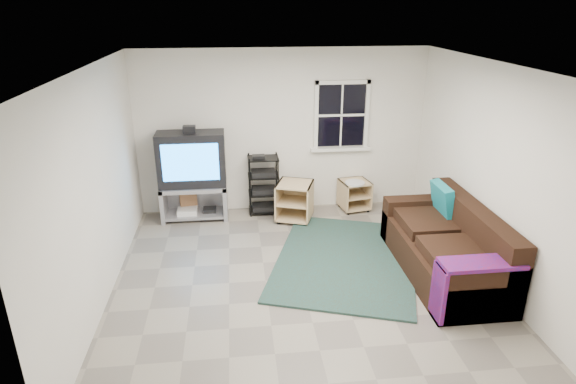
{
  "coord_description": "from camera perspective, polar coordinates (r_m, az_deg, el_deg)",
  "views": [
    {
      "loc": [
        -0.75,
        -5.15,
        3.24
      ],
      "look_at": [
        -0.12,
        0.4,
        1.02
      ],
      "focal_mm": 30.0,
      "sensor_mm": 36.0,
      "label": 1
    }
  ],
  "objects": [
    {
      "name": "room",
      "position": [
        7.81,
        6.33,
        8.5
      ],
      "size": [
        4.6,
        4.62,
        4.6
      ],
      "color": "gray",
      "rests_on": "ground"
    },
    {
      "name": "tv_unit",
      "position": [
        7.6,
        -11.28,
        2.73
      ],
      "size": [
        1.02,
        0.51,
        1.51
      ],
      "color": "#96959D",
      "rests_on": "ground"
    },
    {
      "name": "av_rack",
      "position": [
        7.79,
        -2.9,
        0.47
      ],
      "size": [
        0.49,
        0.35,
        0.97
      ],
      "color": "black",
      "rests_on": "ground"
    },
    {
      "name": "side_table_left",
      "position": [
        7.58,
        0.85,
        -0.89
      ],
      "size": [
        0.67,
        0.67,
        0.62
      ],
      "rotation": [
        0.0,
        0.0,
        -0.33
      ],
      "color": "tan",
      "rests_on": "ground"
    },
    {
      "name": "side_table_right",
      "position": [
        8.04,
        7.79,
        -0.06
      ],
      "size": [
        0.52,
        0.52,
        0.52
      ],
      "rotation": [
        0.0,
        0.0,
        0.19
      ],
      "color": "tan",
      "rests_on": "ground"
    },
    {
      "name": "sofa",
      "position": [
        6.39,
        18.34,
        -6.4
      ],
      "size": [
        0.96,
        2.16,
        0.99
      ],
      "color": "black",
      "rests_on": "ground"
    },
    {
      "name": "shag_rug",
      "position": [
        6.56,
        6.82,
        -7.92
      ],
      "size": [
        2.46,
        2.88,
        0.03
      ],
      "primitive_type": "cube",
      "rotation": [
        0.0,
        0.0,
        -0.32
      ],
      "color": "#2F2015",
      "rests_on": "ground"
    },
    {
      "name": "paper_bag",
      "position": [
        7.97,
        -11.7,
        -1.3
      ],
      "size": [
        0.29,
        0.22,
        0.38
      ],
      "primitive_type": "cube",
      "rotation": [
        0.0,
        0.0,
        0.19
      ],
      "color": "#9F6B47",
      "rests_on": "ground"
    }
  ]
}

